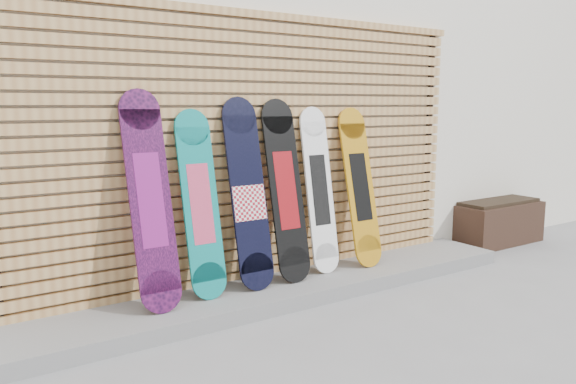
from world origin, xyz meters
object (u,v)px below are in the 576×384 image
(snowboard_0, at_px, (150,200))
(snowboard_4, at_px, (319,190))
(snowboard_3, at_px, (286,190))
(planter_box, at_px, (498,222))
(snowboard_2, at_px, (248,195))
(snowboard_5, at_px, (360,187))
(snowboard_1, at_px, (200,204))

(snowboard_0, distance_m, snowboard_4, 1.53)
(snowboard_3, xyz_separation_m, snowboard_4, (0.37, 0.03, -0.03))
(planter_box, relative_size, snowboard_0, 0.71)
(snowboard_0, distance_m, snowboard_2, 0.80)
(snowboard_2, distance_m, snowboard_5, 1.16)
(snowboard_0, relative_size, snowboard_3, 1.04)
(planter_box, relative_size, snowboard_1, 0.78)
(snowboard_2, bearing_deg, snowboard_4, 2.72)
(snowboard_2, relative_size, snowboard_5, 1.06)
(snowboard_0, xyz_separation_m, snowboard_2, (0.80, 0.02, -0.04))
(planter_box, xyz_separation_m, snowboard_3, (-2.91, -0.05, 0.62))
(planter_box, bearing_deg, snowboard_1, -179.41)
(snowboard_0, relative_size, snowboard_4, 1.09)
(planter_box, bearing_deg, snowboard_5, -178.56)
(snowboard_1, bearing_deg, snowboard_0, -174.96)
(planter_box, xyz_separation_m, snowboard_4, (-2.54, -0.02, 0.59))
(snowboard_2, bearing_deg, snowboard_0, -178.54)
(snowboard_0, height_order, snowboard_2, snowboard_0)
(snowboard_0, xyz_separation_m, snowboard_3, (1.16, 0.02, -0.03))
(snowboard_4, relative_size, snowboard_5, 1.01)
(snowboard_3, bearing_deg, planter_box, 1.02)
(snowboard_0, bearing_deg, snowboard_1, 5.04)
(snowboard_1, bearing_deg, snowboard_2, -2.11)
(snowboard_3, bearing_deg, snowboard_2, -179.90)
(snowboard_3, xyz_separation_m, snowboard_5, (0.80, -0.00, -0.04))
(snowboard_1, xyz_separation_m, snowboard_4, (1.13, 0.02, 0.01))
(snowboard_3, bearing_deg, snowboard_5, -0.09)
(snowboard_1, relative_size, snowboard_3, 0.95)
(snowboard_0, bearing_deg, snowboard_4, 2.06)
(snowboard_3, distance_m, snowboard_5, 0.80)
(snowboard_5, bearing_deg, snowboard_1, 179.44)
(snowboard_4, xyz_separation_m, snowboard_5, (0.43, -0.03, -0.00))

